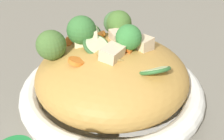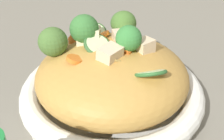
# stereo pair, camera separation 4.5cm
# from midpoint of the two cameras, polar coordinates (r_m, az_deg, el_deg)

# --- Properties ---
(ground_plane) EXTENTS (3.00, 3.00, 0.00)m
(ground_plane) POSITION_cam_midpoint_polar(r_m,az_deg,el_deg) (0.49, 2.63, -7.29)
(ground_plane) COLOR slate
(serving_bowl) EXTENTS (0.29, 0.29, 0.05)m
(serving_bowl) POSITION_cam_midpoint_polar(r_m,az_deg,el_deg) (0.47, 2.71, -4.93)
(serving_bowl) COLOR white
(serving_bowl) RESTS_ON ground_plane
(noodle_heap) EXTENTS (0.24, 0.24, 0.10)m
(noodle_heap) POSITION_cam_midpoint_polar(r_m,az_deg,el_deg) (0.45, 2.83, -1.07)
(noodle_heap) COLOR #B7893F
(noodle_heap) RESTS_ON serving_bowl
(broccoli_florets) EXTENTS (0.14, 0.19, 0.08)m
(broccoli_florets) POSITION_cam_midpoint_polar(r_m,az_deg,el_deg) (0.46, 0.13, 7.60)
(broccoli_florets) COLOR #8CB468
(broccoli_florets) RESTS_ON serving_bowl
(carrot_coins) EXTENTS (0.12, 0.13, 0.03)m
(carrot_coins) POSITION_cam_midpoint_polar(r_m,az_deg,el_deg) (0.44, 1.86, 4.76)
(carrot_coins) COLOR orange
(carrot_coins) RESTS_ON serving_bowl
(zucchini_slices) EXTENTS (0.21, 0.10, 0.04)m
(zucchini_slices) POSITION_cam_midpoint_polar(r_m,az_deg,el_deg) (0.44, 3.16, 3.80)
(zucchini_slices) COLOR beige
(zucchini_slices) RESTS_ON serving_bowl
(chicken_chunks) EXTENTS (0.12, 0.09, 0.04)m
(chicken_chunks) POSITION_cam_midpoint_polar(r_m,az_deg,el_deg) (0.44, 2.02, 5.48)
(chicken_chunks) COLOR beige
(chicken_chunks) RESTS_ON serving_bowl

